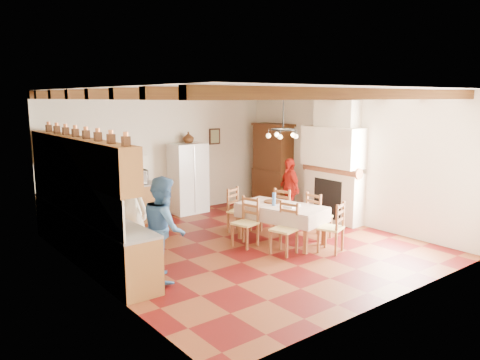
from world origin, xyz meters
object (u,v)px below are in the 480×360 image
chair_left_far (245,222)px  chair_right_near (319,215)px  chair_end_far (239,210)px  microwave (133,177)px  refrigerator (187,178)px  chair_right_far (286,210)px  person_woman_blue (164,228)px  person_man (132,210)px  person_woman_red (289,188)px  dining_table (282,209)px  chair_left_near (284,229)px  hutch (273,165)px  chair_end_near (331,227)px

chair_left_far → chair_right_near: same height
chair_end_far → microwave: 2.63m
refrigerator → chair_left_far: size_ratio=1.82×
chair_right_far → person_woman_blue: 3.48m
person_man → microwave: size_ratio=3.14×
chair_right_far → person_woman_red: bearing=-62.2°
dining_table → person_man: 2.94m
refrigerator → person_woman_blue: refrigerator is taller
chair_left_far → microwave: microwave is taller
chair_right_near → chair_end_far: same height
chair_left_near → chair_right_near: 1.32m
hutch → person_woman_red: size_ratio=1.51×
hutch → chair_right_near: (-1.22, -2.79, -0.61)m
chair_left_near → chair_right_far: bearing=121.3°
chair_right_far → chair_left_far: bearing=86.6°
chair_end_far → person_woman_blue: person_woman_blue is taller
chair_left_far → person_woman_blue: (-2.03, -0.49, 0.35)m
chair_left_near → refrigerator: bearing=162.0°
refrigerator → person_man: person_man is taller
chair_end_near → person_woman_blue: bearing=-34.7°
dining_table → person_woman_blue: person_woman_blue is taller
chair_right_far → person_woman_red: 1.17m
chair_end_far → person_man: (-2.56, -0.22, 0.44)m
person_woman_blue → microwave: size_ratio=2.84×
person_woman_blue → hutch: bearing=-37.9°
microwave → chair_left_far: bearing=-71.0°
chair_right_far → person_man: person_man is taller
dining_table → chair_left_far: bearing=163.9°
person_woman_red → chair_right_near: bearing=-5.0°
chair_end_near → microwave: size_ratio=1.64×
hutch → person_man: size_ratio=1.19×
hutch → person_woman_blue: hutch is taller
chair_right_far → microwave: 3.56m
chair_left_far → chair_end_near: bearing=26.9°
person_woman_blue → refrigerator: bearing=-14.4°
person_woman_blue → chair_left_near: bearing=-75.3°
chair_end_near → person_woman_red: 2.57m
hutch → chair_right_far: 2.56m
chair_left_far → dining_table: bearing=60.6°
refrigerator → chair_left_near: size_ratio=1.82×
chair_end_far → person_woman_red: bearing=-11.8°
chair_left_near → chair_end_near: 0.90m
chair_right_far → person_man: (-3.40, 0.35, 0.44)m
person_man → person_woman_blue: size_ratio=1.11×
refrigerator → chair_right_far: (0.76, -2.79, -0.39)m
chair_end_far → person_woman_red: size_ratio=0.66×
person_woman_blue → chair_end_near: bearing=-81.8°
hutch → microwave: hutch is taller
person_woman_blue → person_woman_red: (4.22, 1.54, -0.10)m
person_man → person_woman_blue: person_man is taller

